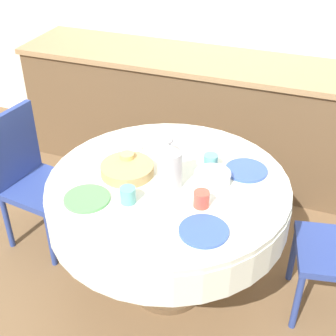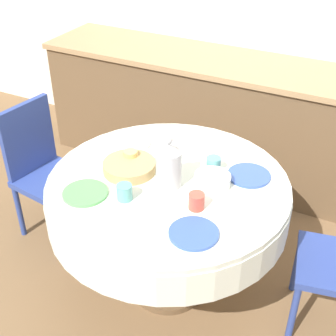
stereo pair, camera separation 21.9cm
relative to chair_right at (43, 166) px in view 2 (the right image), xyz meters
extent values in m
plane|color=brown|center=(0.96, -0.13, -0.49)|extent=(12.00, 12.00, 0.00)
cube|color=brown|center=(0.96, 1.20, -0.05)|extent=(3.20, 0.60, 0.88)
cube|color=#A37F56|center=(0.96, 1.20, 0.41)|extent=(3.24, 0.64, 0.04)
cylinder|color=brown|center=(0.96, -0.13, -0.47)|extent=(0.44, 0.44, 0.04)
cylinder|color=brown|center=(0.96, -0.13, -0.19)|extent=(0.11, 0.11, 0.51)
cylinder|color=silver|center=(0.96, -0.13, 0.15)|extent=(1.24, 1.24, 0.18)
cylinder|color=silver|center=(0.96, -0.13, 0.26)|extent=(1.23, 1.23, 0.03)
cylinder|color=#2D428E|center=(1.69, -0.17, -0.29)|extent=(0.04, 0.04, 0.39)
cylinder|color=#2D428E|center=(1.62, 0.18, -0.29)|extent=(0.04, 0.04, 0.39)
cube|color=#2D428E|center=(0.08, -0.01, -0.08)|extent=(0.45, 0.45, 0.04)
cube|color=#2D428E|center=(-0.10, 0.01, 0.17)|extent=(0.09, 0.38, 0.46)
cylinder|color=#2D428E|center=(0.28, 0.14, -0.29)|extent=(0.04, 0.04, 0.39)
cylinder|color=#2D428E|center=(0.23, -0.21, -0.29)|extent=(0.04, 0.04, 0.39)
cylinder|color=#2D428E|center=(-0.07, 0.19, -0.29)|extent=(0.04, 0.04, 0.39)
cylinder|color=#2D428E|center=(-0.12, -0.16, -0.29)|extent=(0.04, 0.04, 0.39)
cylinder|color=#5BA85B|center=(0.65, -0.41, 0.28)|extent=(0.22, 0.22, 0.01)
cylinder|color=#5BA39E|center=(0.84, -0.36, 0.31)|extent=(0.07, 0.07, 0.08)
cylinder|color=#3856AD|center=(1.24, -0.44, 0.28)|extent=(0.22, 0.22, 0.01)
cylinder|color=#CC4C3D|center=(1.17, -0.27, 0.31)|extent=(0.07, 0.07, 0.08)
cylinder|color=white|center=(0.60, 0.09, 0.28)|extent=(0.22, 0.22, 0.01)
cylinder|color=#DBB766|center=(0.71, -0.08, 0.31)|extent=(0.07, 0.07, 0.08)
cylinder|color=#3856AD|center=(1.31, 0.09, 0.28)|extent=(0.22, 0.22, 0.01)
cylinder|color=#5BA39E|center=(1.12, 0.06, 0.31)|extent=(0.07, 0.07, 0.08)
cylinder|color=#B2B2B7|center=(0.97, -0.16, 0.37)|extent=(0.13, 0.13, 0.19)
cone|color=#B2B2B7|center=(0.97, -0.16, 0.49)|extent=(0.11, 0.11, 0.04)
sphere|color=#B2B2B7|center=(0.97, -0.16, 0.53)|extent=(0.04, 0.04, 0.04)
cylinder|color=tan|center=(0.74, -0.14, 0.30)|extent=(0.27, 0.27, 0.05)
cylinder|color=silver|center=(1.17, -0.06, 0.30)|extent=(0.18, 0.18, 0.06)
camera|label=1|loc=(1.63, -1.94, 1.63)|focal=50.00mm
camera|label=2|loc=(1.83, -1.85, 1.63)|focal=50.00mm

